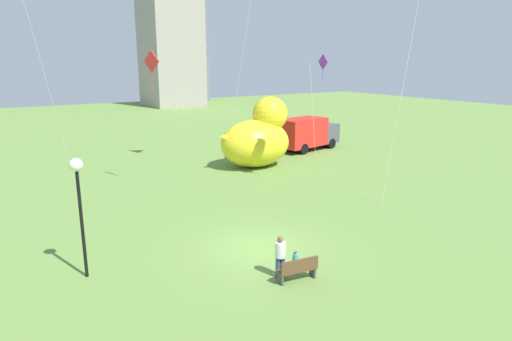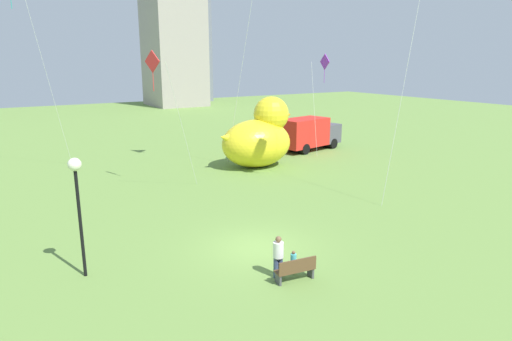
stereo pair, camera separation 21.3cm
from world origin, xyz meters
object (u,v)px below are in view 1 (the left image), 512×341
(giant_inflatable_duck, at_px, (258,137))
(lamppost, at_px, (78,187))
(person_child, at_px, (295,261))
(kite_red, at_px, (153,66))
(box_truck, at_px, (307,134))
(person_adult, at_px, (280,255))
(kite_purple, at_px, (323,65))
(park_bench, at_px, (298,269))

(giant_inflatable_duck, relative_size, lamppost, 1.39)
(person_child, distance_m, kite_red, 15.05)
(giant_inflatable_duck, bearing_deg, box_truck, 22.94)
(person_adult, xyz_separation_m, kite_purple, (15.70, 16.55, 6.48))
(box_truck, bearing_deg, kite_red, -162.02)
(box_truck, bearing_deg, person_adult, -130.63)
(park_bench, xyz_separation_m, box_truck, (15.34, 18.91, 0.98))
(person_child, distance_m, lamppost, 8.26)
(park_bench, relative_size, box_truck, 0.24)
(kite_purple, bearing_deg, box_truck, 90.16)
(park_bench, relative_size, person_child, 1.69)
(person_child, height_order, giant_inflatable_duck, giant_inflatable_duck)
(kite_purple, xyz_separation_m, kite_red, (-15.43, -3.26, 0.05))
(park_bench, bearing_deg, kite_red, 90.33)
(person_adult, bearing_deg, person_child, -7.48)
(person_adult, xyz_separation_m, lamppost, (-6.04, 3.79, 2.57))
(giant_inflatable_duck, relative_size, box_truck, 0.97)
(park_bench, height_order, kite_red, kite_red)
(giant_inflatable_duck, distance_m, kite_purple, 8.79)
(person_adult, distance_m, lamppost, 7.58)
(park_bench, distance_m, kite_purple, 24.04)
(person_child, height_order, lamppost, lamppost)
(lamppost, bearing_deg, kite_red, 56.40)
(person_adult, bearing_deg, giant_inflatable_duck, 60.44)
(person_adult, relative_size, lamppost, 0.36)
(park_bench, distance_m, lamppost, 8.32)
(person_child, bearing_deg, person_adult, 172.52)
(person_adult, xyz_separation_m, person_child, (0.63, -0.08, -0.38))
(park_bench, distance_m, kite_red, 15.54)
(kite_red, bearing_deg, person_child, -88.46)
(giant_inflatable_duck, bearing_deg, person_adult, -119.56)
(kite_purple, bearing_deg, lamppost, -149.59)
(kite_purple, bearing_deg, person_child, -132.17)
(person_child, bearing_deg, park_bench, -117.51)
(box_truck, distance_m, kite_purple, 6.16)
(box_truck, bearing_deg, lamppost, -146.28)
(person_adult, height_order, lamppost, lamppost)
(lamppost, xyz_separation_m, box_truck, (21.73, 14.50, -2.00))
(park_bench, height_order, person_adult, person_adult)
(lamppost, distance_m, kite_purple, 25.51)
(person_adult, height_order, box_truck, box_truck)
(lamppost, xyz_separation_m, kite_red, (6.31, 9.50, 3.95))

